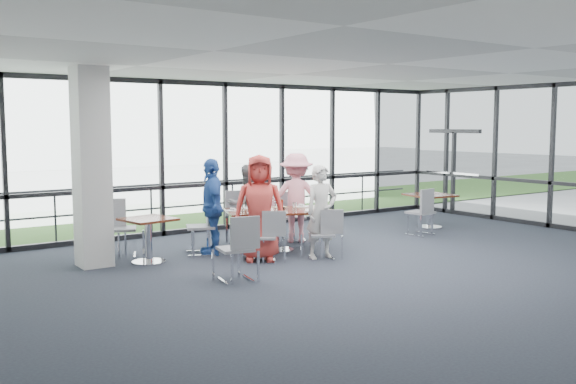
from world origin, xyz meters
TOP-DOWN VIEW (x-y plane):
  - floor at (0.00, 0.00)m, footprint 12.00×10.00m
  - ceiling at (0.00, 0.00)m, footprint 12.00×10.00m
  - curtain_wall_back at (0.00, 5.00)m, footprint 12.00×0.10m
  - exit_door at (6.00, 3.75)m, footprint 0.12×1.60m
  - structural_column at (-3.60, 3.00)m, footprint 0.50×0.50m
  - apron at (0.00, 10.00)m, footprint 80.00×70.00m
  - grass_strip at (0.00, 8.00)m, footprint 80.00×5.00m
  - hangar_main at (4.00, 32.00)m, footprint 24.00×10.00m
  - guard_rail at (0.00, 5.60)m, footprint 12.00×0.06m
  - main_table at (-0.45, 2.30)m, footprint 2.10×1.64m
  - side_table_left at (-2.79, 2.69)m, footprint 0.87×0.87m
  - side_table_right at (3.77, 2.51)m, footprint 1.03×1.03m
  - diner_near_left at (-1.18, 1.79)m, footprint 1.04×0.93m
  - diner_near_right at (-0.21, 1.34)m, footprint 0.64×0.51m
  - diner_far_left at (-0.60, 3.15)m, footprint 0.82×0.60m
  - diner_far_right at (0.32, 2.81)m, footprint 1.25×1.11m
  - diner_end at (-1.58, 2.72)m, footprint 0.87×1.13m
  - chair_main_nl at (-1.21, 1.64)m, footprint 0.58×0.58m
  - chair_main_nr at (-0.25, 1.29)m, footprint 0.56×0.56m
  - chair_main_fl at (-0.55, 3.27)m, footprint 0.61×0.61m
  - chair_main_fr at (0.40, 3.02)m, footprint 0.61×0.61m
  - chair_main_end at (-1.76, 2.82)m, footprint 0.63×0.63m
  - chair_spare_la at (-2.25, 0.79)m, footprint 0.55×0.55m
  - chair_spare_lb at (-2.96, 3.43)m, footprint 0.62×0.62m
  - chair_spare_r at (2.88, 1.96)m, footprint 0.53×0.53m
  - plate_nl at (-1.05, 2.17)m, footprint 0.26×0.26m
  - plate_nr at (-0.06, 1.78)m, footprint 0.27×0.27m
  - plate_fl at (-0.78, 2.76)m, footprint 0.28×0.28m
  - plate_fr at (0.13, 2.38)m, footprint 0.27×0.27m
  - plate_end at (-1.21, 2.64)m, footprint 0.26×0.26m
  - tumbler_a at (-0.80, 2.18)m, footprint 0.08×0.08m
  - tumbler_b at (-0.28, 2.03)m, footprint 0.07×0.07m
  - tumbler_c at (-0.38, 2.48)m, footprint 0.07×0.07m
  - tumbler_d at (-1.10, 2.47)m, footprint 0.07×0.07m
  - menu_a at (-0.77, 1.96)m, footprint 0.34×0.30m
  - menu_b at (0.21, 1.77)m, footprint 0.35×0.36m
  - menu_c at (-0.21, 2.61)m, footprint 0.28×0.20m
  - condiment_caddy at (-0.36, 2.34)m, footprint 0.10×0.07m
  - ketchup_bottle at (-0.37, 2.32)m, footprint 0.06×0.06m
  - green_bottle at (-0.42, 2.29)m, footprint 0.05×0.05m

SIDE VIEW (x-z plane):
  - apron at x=0.00m, z-range -0.03..-0.01m
  - floor at x=0.00m, z-range -0.02..0.00m
  - grass_strip at x=0.00m, z-range 0.01..0.01m
  - chair_main_nr at x=-0.25m, z-range 0.00..0.83m
  - chair_main_nl at x=-1.21m, z-range 0.00..0.85m
  - chair_main_fr at x=0.40m, z-range 0.00..0.93m
  - chair_spare_la at x=-2.25m, z-range 0.00..0.95m
  - chair_spare_r at x=2.88m, z-range 0.00..0.95m
  - chair_spare_lb at x=-2.96m, z-range 0.00..0.97m
  - chair_main_end at x=-1.76m, z-range 0.00..0.98m
  - chair_main_fl at x=-0.55m, z-range 0.00..0.99m
  - guard_rail at x=0.00m, z-range 0.47..0.53m
  - side_table_left at x=-2.79m, z-range 0.24..0.99m
  - main_table at x=-0.45m, z-range 0.24..0.99m
  - side_table_right at x=3.77m, z-range 0.26..1.01m
  - menu_a at x=-0.77m, z-range 0.75..0.75m
  - menu_b at x=0.21m, z-range 0.75..0.75m
  - menu_c at x=-0.21m, z-range 0.75..0.75m
  - plate_nl at x=-1.05m, z-range 0.75..0.76m
  - plate_nr at x=-0.06m, z-range 0.75..0.76m
  - plate_fl at x=-0.78m, z-range 0.75..0.76m
  - plate_fr at x=0.13m, z-range 0.75..0.76m
  - plate_end at x=-1.21m, z-range 0.75..0.76m
  - diner_far_left at x=-0.60m, z-range 0.00..1.53m
  - condiment_caddy at x=-0.36m, z-range 0.75..0.79m
  - diner_near_right at x=-0.21m, z-range 0.00..1.60m
  - tumbler_c at x=-0.38m, z-range 0.75..0.88m
  - tumbler_d at x=-1.10m, z-range 0.75..0.89m
  - tumbler_b at x=-0.28m, z-range 0.75..0.90m
  - tumbler_a at x=-0.80m, z-range 0.75..0.90m
  - ketchup_bottle at x=-0.37m, z-range 0.75..0.93m
  - diner_end at x=-1.58m, z-range 0.00..1.70m
  - green_bottle at x=-0.42m, z-range 0.75..0.95m
  - diner_far_right at x=0.32m, z-range 0.00..1.74m
  - diner_near_left at x=-1.18m, z-range 0.00..1.79m
  - exit_door at x=6.00m, z-range 0.00..2.10m
  - curtain_wall_back at x=0.00m, z-range 0.00..3.20m
  - structural_column at x=-3.60m, z-range 0.00..3.20m
  - hangar_main at x=4.00m, z-range 0.00..6.00m
  - ceiling at x=0.00m, z-range 3.18..3.22m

